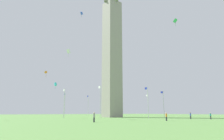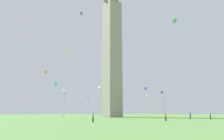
% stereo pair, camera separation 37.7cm
% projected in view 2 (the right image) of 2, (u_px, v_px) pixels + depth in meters
% --- Properties ---
extents(ground_plane, '(260.00, 260.00, 0.00)m').
position_uv_depth(ground_plane, '(112.00, 117.00, 70.26)').
color(ground_plane, '#609347').
extents(obelisk_monument, '(5.48, 5.48, 49.83)m').
position_uv_depth(obelisk_monument, '(112.00, 49.00, 75.41)').
color(obelisk_monument, gray).
rests_on(obelisk_monument, ground).
extents(flagpole_n, '(1.12, 0.14, 8.93)m').
position_uv_depth(flagpole_n, '(88.00, 105.00, 85.69)').
color(flagpole_n, silver).
rests_on(flagpole_n, ground).
extents(flagpole_ne, '(1.12, 0.14, 8.93)m').
position_uv_depth(flagpole_ne, '(65.00, 104.00, 74.49)').
color(flagpole_ne, silver).
rests_on(flagpole_ne, ground).
extents(flagpole_e, '(1.12, 0.14, 8.93)m').
position_uv_depth(flagpole_e, '(64.00, 102.00, 61.43)').
color(flagpole_e, silver).
rests_on(flagpole_e, ground).
extents(flagpole_se, '(1.12, 0.14, 8.93)m').
position_uv_depth(flagpole_se, '(100.00, 100.00, 54.16)').
color(flagpole_se, silver).
rests_on(flagpole_se, ground).
extents(flagpole_s, '(1.12, 0.14, 8.93)m').
position_uv_depth(flagpole_s, '(147.00, 101.00, 56.93)').
color(flagpole_s, silver).
rests_on(flagpole_s, ground).
extents(flagpole_sw, '(1.12, 0.14, 8.93)m').
position_uv_depth(flagpole_sw, '(163.00, 103.00, 68.13)').
color(flagpole_sw, silver).
rests_on(flagpole_sw, ground).
extents(flagpole_w, '(1.12, 0.14, 8.93)m').
position_uv_depth(flagpole_w, '(148.00, 104.00, 81.19)').
color(flagpole_w, silver).
rests_on(flagpole_w, ground).
extents(flagpole_nw, '(1.12, 0.14, 8.93)m').
position_uv_depth(flagpole_nw, '(119.00, 105.00, 88.46)').
color(flagpole_nw, silver).
rests_on(flagpole_nw, ground).
extents(person_orange_shirt, '(0.32, 0.32, 1.64)m').
position_uv_depth(person_orange_shirt, '(166.00, 117.00, 40.63)').
color(person_orange_shirt, '#2D2D38').
rests_on(person_orange_shirt, ground).
extents(person_blue_shirt, '(0.32, 0.32, 1.74)m').
position_uv_depth(person_blue_shirt, '(190.00, 116.00, 51.31)').
color(person_blue_shirt, '#2D2D38').
rests_on(person_blue_shirt, ground).
extents(person_gray_shirt, '(0.32, 0.32, 1.73)m').
position_uv_depth(person_gray_shirt, '(93.00, 117.00, 35.07)').
color(person_gray_shirt, '#2D2D38').
rests_on(person_gray_shirt, ground).
extents(person_teal_shirt, '(0.32, 0.32, 1.64)m').
position_uv_depth(person_teal_shirt, '(210.00, 116.00, 49.44)').
color(person_teal_shirt, '#2D2D38').
rests_on(person_teal_shirt, ground).
extents(kite_green_box, '(1.10, 0.88, 1.94)m').
position_uv_depth(kite_green_box, '(175.00, 21.00, 47.32)').
color(kite_green_box, green).
extents(kite_white_box, '(1.08, 1.24, 2.43)m').
position_uv_depth(kite_white_box, '(68.00, 51.00, 56.21)').
color(kite_white_box, white).
extents(kite_orange_delta, '(1.12, 0.86, 1.72)m').
position_uv_depth(kite_orange_delta, '(46.00, 73.00, 58.45)').
color(kite_orange_delta, orange).
extents(kite_cyan_box, '(0.93, 0.70, 2.03)m').
position_uv_depth(kite_cyan_box, '(55.00, 84.00, 61.58)').
color(kite_cyan_box, '#33C6D1').
extents(kite_blue_box, '(0.92, 1.02, 1.83)m').
position_uv_depth(kite_blue_box, '(81.00, 13.00, 63.34)').
color(kite_blue_box, blue).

